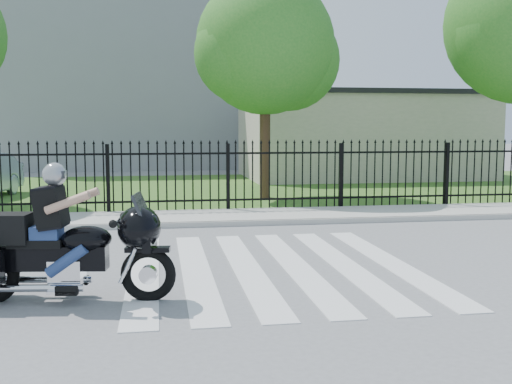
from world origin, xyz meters
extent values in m
plane|color=slate|center=(0.00, 0.00, 0.00)|extent=(120.00, 120.00, 0.00)
cube|color=#ADAAA3|center=(0.00, 5.00, 0.06)|extent=(40.00, 2.00, 0.12)
cube|color=#ADAAA3|center=(0.00, 4.00, 0.06)|extent=(40.00, 0.12, 0.12)
cube|color=#2C591E|center=(0.00, 12.00, 0.01)|extent=(40.00, 12.00, 0.02)
cube|color=black|center=(0.00, 6.00, 0.35)|extent=(26.00, 0.04, 0.05)
cube|color=black|center=(0.00, 6.00, 1.55)|extent=(26.00, 0.04, 0.05)
cylinder|color=#382316|center=(1.50, 9.00, 2.08)|extent=(0.32, 0.32, 4.16)
sphere|color=#277120|center=(1.50, 9.00, 4.68)|extent=(4.20, 4.20, 4.20)
cube|color=beige|center=(7.00, 16.00, 1.75)|extent=(10.00, 6.00, 3.50)
cube|color=black|center=(7.00, 16.00, 3.60)|extent=(10.20, 6.20, 0.20)
cube|color=gray|center=(-3.00, 26.00, 6.00)|extent=(15.00, 10.00, 12.00)
torus|color=black|center=(-1.91, -1.54, 0.34)|extent=(0.73, 0.23, 0.72)
cube|color=black|center=(-3.09, -1.37, 0.57)|extent=(1.37, 0.44, 0.31)
ellipsoid|color=black|center=(-2.68, -1.43, 0.81)|extent=(0.70, 0.50, 0.34)
cube|color=black|center=(-3.29, -1.34, 0.77)|extent=(0.71, 0.42, 0.10)
cube|color=silver|center=(-2.93, -1.39, 0.39)|extent=(0.45, 0.37, 0.31)
ellipsoid|color=black|center=(-2.01, -1.52, 0.95)|extent=(0.66, 0.82, 0.56)
cube|color=black|center=(-3.62, -1.29, 0.95)|extent=(0.55, 0.46, 0.37)
cube|color=navy|center=(-3.17, -1.36, 0.89)|extent=(0.39, 0.36, 0.19)
sphere|color=#9CA0A4|center=(-3.05, -1.38, 1.64)|extent=(0.30, 0.30, 0.30)
camera|label=1|loc=(-1.74, -9.20, 2.25)|focal=42.00mm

